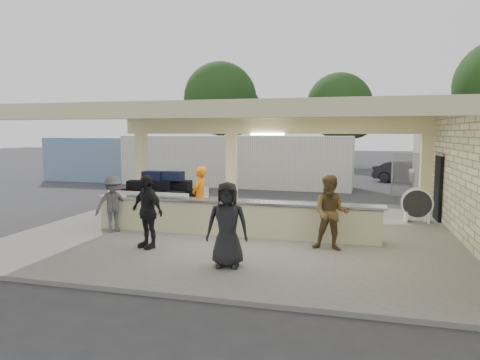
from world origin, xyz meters
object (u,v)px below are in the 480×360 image
(luggage_cart, at_px, (159,194))
(passenger_b, at_px, (147,211))
(baggage_handler, at_px, (200,197))
(passenger_a, at_px, (331,213))
(passenger_d, at_px, (227,224))
(car_dark, at_px, (409,172))
(container_blue, at_px, (127,160))
(drum_fan, at_px, (417,204))
(passenger_c, at_px, (113,204))
(car_white_a, at_px, (458,174))
(baggage_counter, at_px, (232,218))
(container_white, at_px, (234,161))

(luggage_cart, distance_m, passenger_b, 3.38)
(luggage_cart, xyz_separation_m, baggage_handler, (1.61, -0.56, 0.04))
(passenger_a, distance_m, passenger_d, 2.79)
(baggage_handler, xyz_separation_m, passenger_b, (-0.43, -2.61, -0.01))
(luggage_cart, xyz_separation_m, car_dark, (9.25, 13.82, -0.33))
(passenger_a, height_order, container_blue, container_blue)
(baggage_handler, distance_m, container_blue, 14.21)
(passenger_a, xyz_separation_m, passenger_b, (-4.42, -0.94, -0.01))
(luggage_cart, xyz_separation_m, container_blue, (-7.17, 10.61, 0.34))
(drum_fan, bearing_deg, passenger_c, -150.97)
(car_white_a, bearing_deg, baggage_counter, 157.50)
(passenger_c, xyz_separation_m, car_white_a, (12.21, 14.67, -0.22))
(car_white_a, relative_size, container_white, 0.38)
(passenger_b, height_order, container_blue, container_blue)
(passenger_a, relative_size, container_white, 0.14)
(drum_fan, relative_size, container_blue, 0.11)
(passenger_c, bearing_deg, container_blue, 70.82)
(baggage_counter, relative_size, passenger_b, 4.49)
(drum_fan, relative_size, passenger_b, 0.59)
(passenger_b, distance_m, passenger_d, 2.53)
(baggage_handler, distance_m, passenger_a, 4.32)
(car_white_a, bearing_deg, passenger_a, 167.41)
(baggage_counter, distance_m, passenger_c, 3.46)
(baggage_handler, bearing_deg, container_white, -164.02)
(drum_fan, bearing_deg, baggage_handler, -153.70)
(car_white_a, distance_m, container_blue, 18.96)
(passenger_a, bearing_deg, passenger_d, -134.64)
(baggage_counter, height_order, drum_fan, drum_fan)
(passenger_d, relative_size, car_dark, 0.47)
(luggage_cart, relative_size, drum_fan, 2.58)
(luggage_cart, bearing_deg, car_dark, 57.80)
(luggage_cart, bearing_deg, passenger_b, -68.02)
(baggage_handler, height_order, container_blue, container_blue)
(passenger_a, xyz_separation_m, car_white_a, (6.06, 15.04, -0.32))
(baggage_counter, xyz_separation_m, car_dark, (6.40, 15.18, 0.06))
(passenger_c, height_order, container_white, container_white)
(luggage_cart, bearing_deg, baggage_counter, -23.89)
(luggage_cart, xyz_separation_m, passenger_a, (5.60, -2.23, 0.04))
(passenger_d, xyz_separation_m, car_white_a, (8.13, 16.91, -0.32))
(baggage_counter, relative_size, car_white_a, 1.69)
(luggage_cart, xyz_separation_m, container_white, (-0.26, 10.12, 0.41))
(baggage_handler, height_order, car_dark, baggage_handler)
(car_dark, bearing_deg, drum_fan, -159.80)
(car_white_a, bearing_deg, container_blue, 106.01)
(passenger_c, distance_m, car_white_a, 19.09)
(baggage_handler, xyz_separation_m, passenger_c, (-2.17, -1.30, -0.10))
(drum_fan, relative_size, car_dark, 0.28)
(baggage_counter, distance_m, container_white, 11.92)
(baggage_handler, xyz_separation_m, car_white_a, (10.05, 13.36, -0.32))
(passenger_d, xyz_separation_m, container_blue, (-10.69, 14.72, 0.30))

